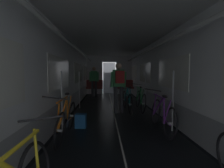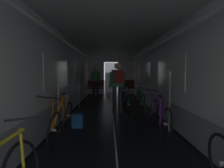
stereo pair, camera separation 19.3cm
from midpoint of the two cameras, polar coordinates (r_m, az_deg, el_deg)
name	(u,v)px [view 1 (the left image)]	position (r m, az deg, el deg)	size (l,w,h in m)	color
train_car_shell	(114,62)	(5.25, -0.24, 7.60)	(3.14, 12.34, 2.57)	black
bench_seat_far_left	(95,86)	(9.77, -6.61, -0.79)	(0.98, 0.51, 0.95)	gray
bench_seat_far_right	(125,86)	(9.80, 3.95, -0.76)	(0.98, 0.51, 0.95)	gray
bicycle_green	(140,100)	(6.10, 8.84, -5.38)	(0.44, 1.69, 0.95)	black
bicycle_purple	(162,115)	(4.05, 15.52, -10.21)	(0.44, 1.69, 0.96)	black
bicycle_orange	(66,120)	(3.68, -16.99, -11.67)	(0.44, 1.69, 0.95)	black
person_cyclist_aisle	(119,83)	(5.52, 1.32, 0.33)	(0.55, 0.43, 1.69)	#2D2D33
bicycle_teal_in_aisle	(127,100)	(5.89, 4.31, -5.64)	(0.44, 1.69, 0.94)	black
person_standing_near_bench	(94,80)	(9.37, -6.77, 1.51)	(0.53, 0.23, 1.69)	#2D2D33
backpack_on_floor	(81,121)	(4.28, -11.98, -12.29)	(0.26, 0.20, 0.34)	#1E5693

